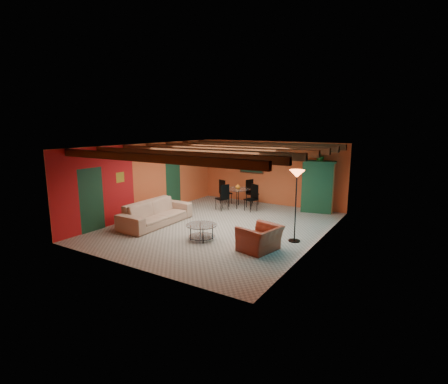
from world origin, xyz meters
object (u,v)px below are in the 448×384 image
Objects in this scene: sofa at (156,213)px; armchair at (260,238)px; coffee_table at (202,232)px; vase at (238,179)px; armoire at (319,187)px; potted_plant at (321,156)px; floor_lamp at (296,206)px; dining_table at (238,194)px.

sofa reaches higher than armchair.
vase reaches higher than coffee_table.
armoire is (4.24, 4.65, 0.57)m from sofa.
armchair is at bearing -90.98° from potted_plant.
armchair is at bearing -53.64° from vase.
sofa is at bearing 167.29° from coffee_table.
coffee_table is at bearing -75.01° from vase.
floor_lamp is 4.09× the size of potted_plant.
armchair is 0.50× the size of floor_lamp.
potted_plant is at bearing 18.11° from vase.
potted_plant reaches higher than floor_lamp.
sofa is 2.59× the size of armchair.
coffee_table is at bearing -103.69° from sofa.
armchair is 1.15× the size of coffee_table.
armchair is 5.10m from armoire.
potted_plant is 2.49× the size of vase.
dining_table is 3.26m from armoire.
armoire is at bearing -168.70° from armchair.
floor_lamp is 10.20× the size of vase.
sofa is 4.17m from armchair.
potted_plant is at bearing 96.68° from floor_lamp.
dining_table is at bearing 104.99° from coffee_table.
potted_plant is (-0.45, 3.84, 1.15)m from floor_lamp.
floor_lamp is at bearing -38.87° from vase.
armchair is 5.39m from potted_plant.
coffee_table is at bearing -75.01° from dining_table.
armoire reaches higher than vase.
floor_lamp is (2.41, 1.32, 0.83)m from coffee_table.
vase is at bearing 141.13° from floor_lamp.
vase is (-2.99, 4.05, 0.83)m from armchair.
vase reaches higher than armchair.
floor_lamp is at bearing 168.48° from armchair.
sofa is 5.29× the size of potted_plant.
armoire is at bearing 96.68° from floor_lamp.
dining_table is 0.97× the size of floor_lamp.
sofa is 13.19× the size of vase.
sofa is 3.91m from vase.
sofa is 4.80m from floor_lamp.
armchair is at bearing 3.24° from coffee_table.
potted_plant is at bearing -43.31° from sofa.
sofa is 6.55m from potted_plant.
vase is (-1.11, 4.16, 0.94)m from coffee_table.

